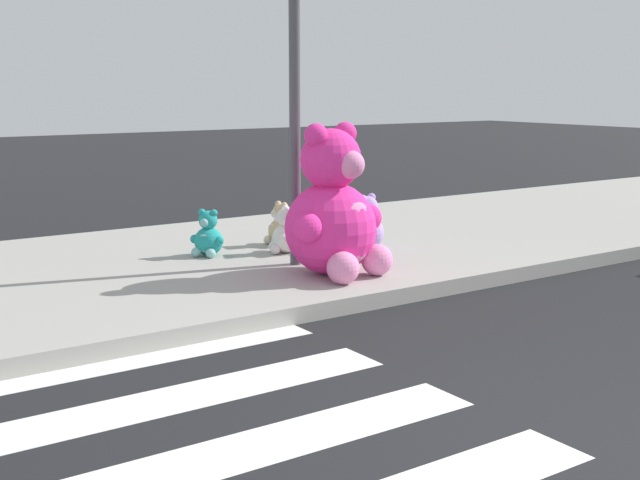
# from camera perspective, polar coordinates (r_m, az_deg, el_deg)

# --- Properties ---
(ground_plane) EXTENTS (60.00, 60.00, 0.00)m
(ground_plane) POSITION_cam_1_polar(r_m,az_deg,el_deg) (4.67, 18.00, -14.51)
(ground_plane) COLOR black
(sidewalk) EXTENTS (28.00, 4.40, 0.15)m
(sidewalk) POSITION_cam_1_polar(r_m,az_deg,el_deg) (8.66, -10.15, -1.99)
(sidewalk) COLOR #9E9B93
(sidewalk) RESTS_ON ground_plane
(sign_pole) EXTENTS (0.56, 0.11, 3.20)m
(sign_pole) POSITION_cam_1_polar(r_m,az_deg,el_deg) (8.22, -1.75, 9.97)
(sign_pole) COLOR #4C4C51
(sign_pole) RESTS_ON sidewalk
(plush_pink_large) EXTENTS (1.10, 1.02, 1.45)m
(plush_pink_large) POSITION_cam_1_polar(r_m,az_deg,el_deg) (7.85, 0.98, 1.75)
(plush_pink_large) COLOR #F22D93
(plush_pink_large) RESTS_ON sidewalk
(plush_teal) EXTENTS (0.36, 0.35, 0.50)m
(plush_teal) POSITION_cam_1_polar(r_m,az_deg,el_deg) (8.86, -7.74, 0.19)
(plush_teal) COLOR teal
(plush_teal) RESTS_ON sidewalk
(plush_tan) EXTENTS (0.34, 0.38, 0.50)m
(plush_tan) POSITION_cam_1_polar(r_m,az_deg,el_deg) (9.40, -2.76, 0.87)
(plush_tan) COLOR tan
(plush_tan) RESTS_ON sidewalk
(plush_lavender) EXTENTS (0.46, 0.44, 0.62)m
(plush_lavender) POSITION_cam_1_polar(r_m,az_deg,el_deg) (9.14, 3.15, 0.89)
(plush_lavender) COLOR #B28CD8
(plush_lavender) RESTS_ON sidewalk
(plush_white) EXTENTS (0.37, 0.37, 0.51)m
(plush_white) POSITION_cam_1_polar(r_m,az_deg,el_deg) (8.95, -2.43, 0.42)
(plush_white) COLOR white
(plush_white) RESTS_ON sidewalk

